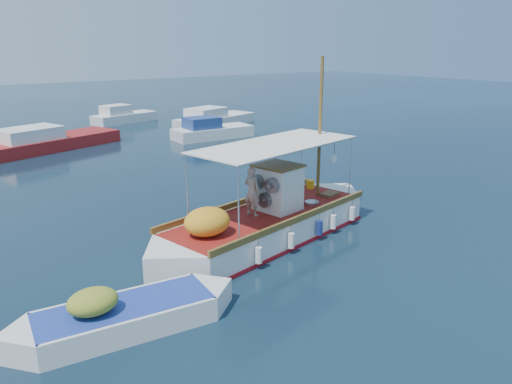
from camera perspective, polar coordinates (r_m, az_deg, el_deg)
ground at (r=18.15m, az=1.92°, el=-5.05°), size 160.00×160.00×0.00m
fishing_caique at (r=17.71m, az=1.24°, el=-3.64°), size 10.40×4.37×6.48m
dinghy at (r=12.90m, az=-14.93°, el=-13.78°), size 5.78×2.05×1.42m
bg_boat_n at (r=35.44m, az=-22.86°, el=5.24°), size 9.60×5.53×1.80m
bg_boat_ne at (r=36.93m, az=-5.22°, el=6.90°), size 5.95×2.38×1.80m
bg_boat_e at (r=42.62m, az=-4.88°, el=8.21°), size 8.11×4.83×1.80m
bg_boat_far_n at (r=45.61m, az=-14.97°, el=8.27°), size 6.00×3.33×1.80m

